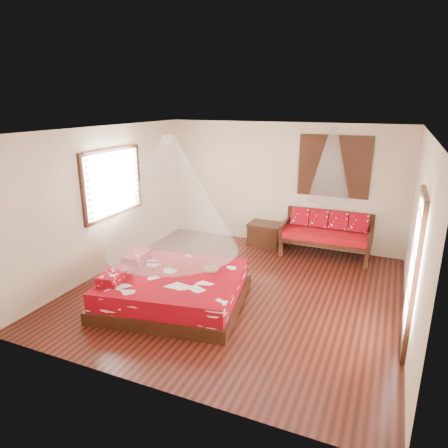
% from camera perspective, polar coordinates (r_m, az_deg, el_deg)
% --- Properties ---
extents(room, '(5.54, 5.54, 2.84)m').
position_cam_1_polar(room, '(6.72, 2.00, 1.28)').
color(room, black).
rests_on(room, ground).
extents(bed, '(2.55, 2.38, 0.65)m').
position_cam_1_polar(bed, '(6.78, -7.29, -9.11)').
color(bed, black).
rests_on(bed, floor).
extents(daybed, '(1.88, 0.84, 0.97)m').
position_cam_1_polar(daybed, '(8.92, 14.44, -1.12)').
color(daybed, black).
rests_on(daybed, floor).
extents(storage_chest, '(0.79, 0.59, 0.53)m').
position_cam_1_polar(storage_chest, '(9.35, 5.96, -1.45)').
color(storage_chest, black).
rests_on(storage_chest, floor).
extents(shutter_panel, '(1.52, 0.06, 1.32)m').
position_cam_1_polar(shutter_panel, '(8.92, 15.45, 7.93)').
color(shutter_panel, black).
rests_on(shutter_panel, wall_back).
extents(window_left, '(0.10, 1.74, 1.34)m').
position_cam_1_polar(window_left, '(8.16, -15.54, 5.68)').
color(window_left, black).
rests_on(window_left, wall_left).
extents(glazed_door, '(0.08, 1.02, 2.16)m').
position_cam_1_polar(glazed_door, '(5.85, 25.36, -6.35)').
color(glazed_door, black).
rests_on(glazed_door, floor).
extents(wine_tray, '(0.28, 0.28, 0.22)m').
position_cam_1_polar(wine_tray, '(6.79, -1.95, -6.08)').
color(wine_tray, brown).
rests_on(wine_tray, bed).
extents(mosquito_net_main, '(2.12, 2.12, 1.80)m').
position_cam_1_polar(mosquito_net_main, '(6.23, -7.65, 4.15)').
color(mosquito_net_main, white).
rests_on(mosquito_net_main, ceiling).
extents(mosquito_net_daybed, '(0.86, 0.86, 1.50)m').
position_cam_1_polar(mosquito_net_daybed, '(8.45, 15.03, 8.17)').
color(mosquito_net_daybed, white).
rests_on(mosquito_net_daybed, ceiling).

